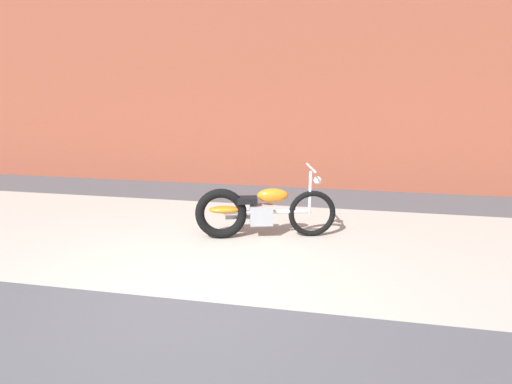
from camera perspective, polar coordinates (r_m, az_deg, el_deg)
ground_plane at (r=4.25m, az=-9.82°, el=-14.96°), size 80.00×80.00×0.00m
sidewalk_slab at (r=5.76m, az=-3.78°, el=-6.58°), size 36.00×3.50×0.01m
brick_building_wall at (r=8.77m, az=1.79°, el=18.40°), size 36.00×0.50×5.32m
motorcycle_orange at (r=5.66m, az=-0.02°, el=-2.70°), size 1.97×0.75×1.03m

